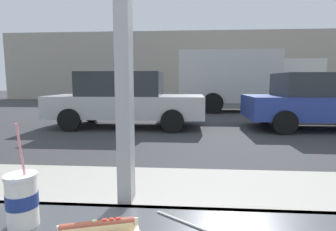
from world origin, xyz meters
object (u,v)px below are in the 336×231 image
soda_cup_right (22,199)px  box_truck (243,79)px  parked_car_blue (319,101)px  hotdog_tray_far (98,230)px  parked_car_silver (125,99)px

soda_cup_right → box_truck: 12.46m
soda_cup_right → parked_car_blue: parked_car_blue is taller
hotdog_tray_far → parked_car_silver: (-1.65, 7.39, -0.13)m
soda_cup_right → parked_car_silver: parked_car_silver is taller
hotdog_tray_far → parked_car_silver: 7.58m
soda_cup_right → parked_car_silver: size_ratio=0.07×
box_truck → soda_cup_right: bearing=-104.4°
box_truck → parked_car_blue: bearing=-75.4°
soda_cup_right → parked_car_blue: 8.52m
parked_car_silver → box_truck: 6.54m
parked_car_silver → parked_car_blue: bearing=-0.0°
parked_car_silver → box_truck: size_ratio=0.75×
soda_cup_right → hotdog_tray_far: bearing=-10.9°
parked_car_blue → soda_cup_right: bearing=-120.4°
parked_car_silver → parked_car_blue: size_ratio=1.11×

